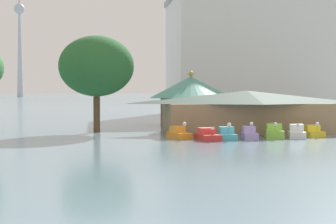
{
  "coord_description": "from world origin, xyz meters",
  "views": [
    {
      "loc": [
        0.01,
        -15.14,
        4.55
      ],
      "look_at": [
        5.08,
        19.12,
        3.12
      ],
      "focal_mm": 54.48,
      "sensor_mm": 36.0,
      "label": 1
    }
  ],
  "objects_px": {
    "pedal_boat_white": "(296,133)",
    "distant_broadcast_tower": "(20,28)",
    "pedal_boat_lime": "(274,132)",
    "green_roof_pavilion": "(191,97)",
    "background_building_block": "(247,56)",
    "pedal_boat_orange": "(179,134)",
    "shoreline_tree_mid": "(96,66)",
    "pedal_boat_yellow": "(313,132)",
    "boathouse": "(247,111)",
    "pedal_boat_lavender": "(249,134)",
    "pedal_boat_cyan": "(227,134)",
    "pedal_boat_red": "(207,135)"
  },
  "relations": [
    {
      "from": "boathouse",
      "to": "background_building_block",
      "type": "xyz_separation_m",
      "value": [
        12.72,
        41.1,
        8.88
      ]
    },
    {
      "from": "pedal_boat_white",
      "to": "distant_broadcast_tower",
      "type": "bearing_deg",
      "value": -152.73
    },
    {
      "from": "pedal_boat_white",
      "to": "boathouse",
      "type": "height_order",
      "value": "boathouse"
    },
    {
      "from": "boathouse",
      "to": "green_roof_pavilion",
      "type": "relative_size",
      "value": 1.75
    },
    {
      "from": "pedal_boat_cyan",
      "to": "green_roof_pavilion",
      "type": "distance_m",
      "value": 19.35
    },
    {
      "from": "shoreline_tree_mid",
      "to": "boathouse",
      "type": "bearing_deg",
      "value": -11.99
    },
    {
      "from": "pedal_boat_cyan",
      "to": "pedal_boat_lavender",
      "type": "relative_size",
      "value": 0.9
    },
    {
      "from": "pedal_boat_yellow",
      "to": "pedal_boat_lime",
      "type": "bearing_deg",
      "value": -78.85
    },
    {
      "from": "pedal_boat_orange",
      "to": "background_building_block",
      "type": "xyz_separation_m",
      "value": [
        21.16,
        46.63,
        10.8
      ]
    },
    {
      "from": "pedal_boat_white",
      "to": "distant_broadcast_tower",
      "type": "height_order",
      "value": "distant_broadcast_tower"
    },
    {
      "from": "pedal_boat_red",
      "to": "shoreline_tree_mid",
      "type": "bearing_deg",
      "value": -144.87
    },
    {
      "from": "background_building_block",
      "to": "shoreline_tree_mid",
      "type": "bearing_deg",
      "value": -127.43
    },
    {
      "from": "distant_broadcast_tower",
      "to": "background_building_block",
      "type": "bearing_deg",
      "value": -74.76
    },
    {
      "from": "pedal_boat_yellow",
      "to": "background_building_block",
      "type": "height_order",
      "value": "background_building_block"
    },
    {
      "from": "pedal_boat_orange",
      "to": "shoreline_tree_mid",
      "type": "bearing_deg",
      "value": -156.67
    },
    {
      "from": "distant_broadcast_tower",
      "to": "pedal_boat_yellow",
      "type": "bearing_deg",
      "value": -77.84
    },
    {
      "from": "shoreline_tree_mid",
      "to": "distant_broadcast_tower",
      "type": "bearing_deg",
      "value": 99.08
    },
    {
      "from": "pedal_boat_orange",
      "to": "distant_broadcast_tower",
      "type": "height_order",
      "value": "distant_broadcast_tower"
    },
    {
      "from": "pedal_boat_orange",
      "to": "background_building_block",
      "type": "distance_m",
      "value": 52.34
    },
    {
      "from": "pedal_boat_lavender",
      "to": "boathouse",
      "type": "xyz_separation_m",
      "value": [
        1.86,
        6.78,
        1.91
      ]
    },
    {
      "from": "pedal_boat_red",
      "to": "background_building_block",
      "type": "bearing_deg",
      "value": 151.31
    },
    {
      "from": "pedal_boat_white",
      "to": "pedal_boat_yellow",
      "type": "xyz_separation_m",
      "value": [
        2.21,
        1.18,
        -0.06
      ]
    },
    {
      "from": "pedal_boat_lime",
      "to": "background_building_block",
      "type": "bearing_deg",
      "value": -178.82
    },
    {
      "from": "background_building_block",
      "to": "distant_broadcast_tower",
      "type": "xyz_separation_m",
      "value": [
        -84.34,
        309.52,
        41.76
      ]
    },
    {
      "from": "pedal_boat_white",
      "to": "background_building_block",
      "type": "distance_m",
      "value": 49.9
    },
    {
      "from": "green_roof_pavilion",
      "to": "pedal_boat_orange",
      "type": "bearing_deg",
      "value": -104.63
    },
    {
      "from": "pedal_boat_lavender",
      "to": "pedal_boat_cyan",
      "type": "bearing_deg",
      "value": -72.82
    },
    {
      "from": "pedal_boat_lime",
      "to": "distant_broadcast_tower",
      "type": "xyz_separation_m",
      "value": [
        -72.4,
        356.94,
        52.48
      ]
    },
    {
      "from": "pedal_boat_yellow",
      "to": "shoreline_tree_mid",
      "type": "bearing_deg",
      "value": -112.92
    },
    {
      "from": "pedal_boat_orange",
      "to": "pedal_boat_lavender",
      "type": "bearing_deg",
      "value": 61.95
    },
    {
      "from": "pedal_boat_orange",
      "to": "distant_broadcast_tower",
      "type": "bearing_deg",
      "value": 172.77
    },
    {
      "from": "pedal_boat_lavender",
      "to": "background_building_block",
      "type": "relative_size",
      "value": 0.09
    },
    {
      "from": "pedal_boat_lime",
      "to": "pedal_boat_white",
      "type": "distance_m",
      "value": 2.14
    },
    {
      "from": "pedal_boat_cyan",
      "to": "pedal_boat_yellow",
      "type": "xyz_separation_m",
      "value": [
        9.29,
        1.77,
        -0.03
      ]
    },
    {
      "from": "pedal_boat_cyan",
      "to": "pedal_boat_yellow",
      "type": "bearing_deg",
      "value": 103.2
    },
    {
      "from": "shoreline_tree_mid",
      "to": "distant_broadcast_tower",
      "type": "height_order",
      "value": "distant_broadcast_tower"
    },
    {
      "from": "pedal_boat_lavender",
      "to": "boathouse",
      "type": "distance_m",
      "value": 7.29
    },
    {
      "from": "pedal_boat_orange",
      "to": "green_roof_pavilion",
      "type": "bearing_deg",
      "value": 148.08
    },
    {
      "from": "pedal_boat_orange",
      "to": "shoreline_tree_mid",
      "type": "xyz_separation_m",
      "value": [
        -7.68,
        8.96,
        6.79
      ]
    },
    {
      "from": "boathouse",
      "to": "background_building_block",
      "type": "bearing_deg",
      "value": 72.8
    },
    {
      "from": "pedal_boat_yellow",
      "to": "boathouse",
      "type": "distance_m",
      "value": 7.71
    },
    {
      "from": "pedal_boat_lavender",
      "to": "distant_broadcast_tower",
      "type": "distance_m",
      "value": 367.92
    },
    {
      "from": "pedal_boat_lime",
      "to": "green_roof_pavilion",
      "type": "distance_m",
      "value": 19.03
    },
    {
      "from": "pedal_boat_orange",
      "to": "boathouse",
      "type": "relative_size",
      "value": 0.16
    },
    {
      "from": "pedal_boat_lime",
      "to": "pedal_boat_white",
      "type": "relative_size",
      "value": 1.06
    },
    {
      "from": "background_building_block",
      "to": "pedal_boat_lime",
      "type": "bearing_deg",
      "value": -104.13
    },
    {
      "from": "pedal_boat_white",
      "to": "background_building_block",
      "type": "bearing_deg",
      "value": -176.14
    },
    {
      "from": "pedal_boat_lime",
      "to": "pedal_boat_red",
      "type": "bearing_deg",
      "value": -65.11
    },
    {
      "from": "pedal_boat_white",
      "to": "green_roof_pavilion",
      "type": "xyz_separation_m",
      "value": [
        -6.8,
        18.49,
        3.2
      ]
    },
    {
      "from": "pedal_boat_yellow",
      "to": "distant_broadcast_tower",
      "type": "bearing_deg",
      "value": -168.09
    }
  ]
}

